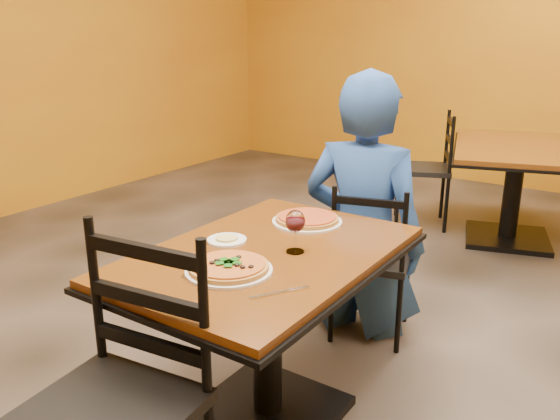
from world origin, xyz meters
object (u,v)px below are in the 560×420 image
Objects in this scene: chair_second_left at (423,170)px; plate_main at (229,270)px; diner at (364,204)px; side_plate at (227,240)px; table_second at (515,170)px; chair_main_far at (372,259)px; pizza_main at (229,266)px; chair_main_near at (106,417)px; table_main at (267,296)px; pizza_far at (307,218)px; wine_glass at (295,230)px; plate_far at (307,221)px.

plate_main is at bearing -15.85° from chair_second_left.
diner is 8.69× the size of side_plate.
plate_main is at bearing 85.36° from diner.
table_second is 1.88m from diner.
plate_main is at bearing 72.47° from chair_main_far.
pizza_main is at bearing -49.40° from side_plate.
chair_main_near reaches higher than chair_second_left.
table_second is (0.31, 2.78, 0.01)m from table_main.
chair_main_near is at bearing -89.22° from plate_main.
table_second is 1.66× the size of chair_second_left.
diner reaches higher than pizza_far.
side_plate is at bearing -168.72° from wine_glass.
table_main is 0.82m from chair_main_near.
chair_second_left is (-0.44, 1.89, 0.05)m from chair_main_far.
chair_main_near is at bearing 73.33° from chair_main_far.
table_main is 0.95m from diner.
diner is 0.57m from pizza_far.
chair_main_far is at bearing 87.46° from table_main.
pizza_main is at bearing 0.00° from plate_main.
diner reaches higher than wine_glass.
pizza_far is 1.56× the size of wine_glass.
chair_main_far is 0.62m from plate_far.
pizza_far is at bearing 95.02° from plate_main.
chair_second_left is 2.45m from pizza_far.
chair_second_left is 3.03× the size of plate_main.
chair_second_left is (-0.42, 3.60, -0.04)m from chair_main_near.
table_second is at bearing 85.47° from wine_glass.
chair_second_left is at bearing 98.25° from table_main.
plate_main is 1.09× the size of pizza_main.
chair_main_near reaches higher than table_main.
chair_second_left is at bearing 98.39° from pizza_far.
diner reaches higher than chair_second_left.
pizza_main is 0.62m from plate_far.
chair_second_left is at bearing 97.71° from pizza_main.
wine_glass is (0.08, 0.87, 0.33)m from chair_main_near.
wine_glass is at bearing -65.88° from pizza_far.
side_plate reaches higher than table_main.
pizza_far is at bearing 95.02° from pizza_main.
chair_second_left is 1.89m from diner.
pizza_main reaches higher than side_plate.
pizza_main is (0.01, -0.24, 0.21)m from table_main.
chair_second_left reaches higher than table_second.
side_plate is (-0.20, 0.23, 0.00)m from plate_main.
plate_main is 1.00× the size of plate_far.
pizza_main is (0.00, 0.00, 0.02)m from plate_main.
chair_main_near is 6.37× the size of side_plate.
side_plate is (-0.14, -0.38, -0.02)m from pizza_far.
plate_far is 0.41m from side_plate.
diner is at bearing 92.29° from pizza_main.
chair_main_far is 5.27× the size of side_plate.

